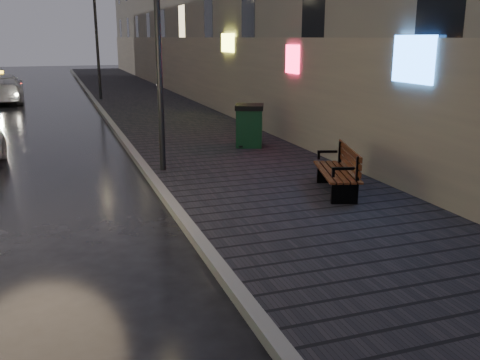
% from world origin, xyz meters
% --- Properties ---
extents(ground, '(120.00, 120.00, 0.00)m').
position_xyz_m(ground, '(0.00, 0.00, 0.00)').
color(ground, black).
rests_on(ground, ground).
extents(sidewalk, '(4.60, 58.00, 0.15)m').
position_xyz_m(sidewalk, '(3.90, 21.00, 0.07)').
color(sidewalk, black).
rests_on(sidewalk, ground).
extents(curb, '(0.20, 58.00, 0.15)m').
position_xyz_m(curb, '(1.50, 21.00, 0.07)').
color(curb, slate).
rests_on(curb, ground).
extents(lamp_near, '(0.36, 0.36, 5.28)m').
position_xyz_m(lamp_near, '(1.85, 6.00, 3.49)').
color(lamp_near, black).
rests_on(lamp_near, sidewalk).
extents(lamp_far, '(0.36, 0.36, 5.28)m').
position_xyz_m(lamp_far, '(1.85, 22.00, 3.49)').
color(lamp_far, black).
rests_on(lamp_far, sidewalk).
extents(bench, '(1.14, 1.93, 0.93)m').
position_xyz_m(bench, '(4.85, 2.89, 0.62)').
color(bench, black).
rests_on(bench, sidewalk).
extents(trash_bin, '(1.03, 1.03, 1.20)m').
position_xyz_m(trash_bin, '(4.78, 7.98, 0.76)').
color(trash_bin, black).
rests_on(trash_bin, sidewalk).
extents(taxi_mid, '(2.23, 5.08, 1.45)m').
position_xyz_m(taxi_mid, '(-2.87, 23.32, 0.73)').
color(taxi_mid, silver).
rests_on(taxi_mid, ground).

